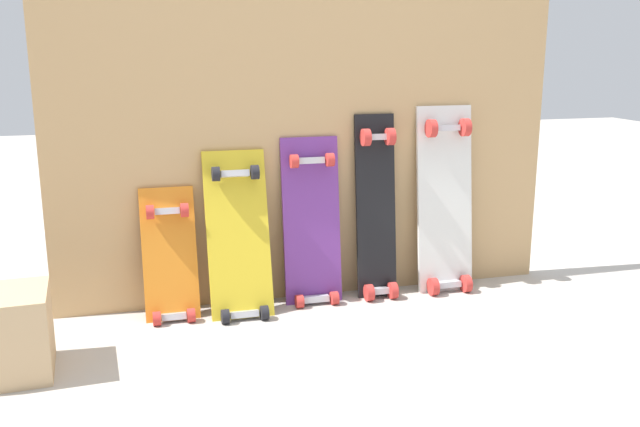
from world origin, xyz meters
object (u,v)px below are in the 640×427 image
Objects in this scene: skateboard_black at (377,214)px; skateboard_white at (445,207)px; skateboard_orange at (170,264)px; skateboard_yellow at (239,244)px; wooden_crate at (5,334)px; skateboard_purple at (312,230)px.

skateboard_black is 0.30m from skateboard_white.
skateboard_orange is 0.81× the size of skateboard_yellow.
skateboard_white is 1.70m from wooden_crate.
skateboard_yellow is 0.86m from wooden_crate.
wooden_crate is (-1.34, -0.38, -0.20)m from skateboard_black.
skateboard_yellow reaches higher than wooden_crate.
skateboard_yellow is 0.57m from skateboard_black.
skateboard_yellow is at bearing -177.07° from skateboard_white.
skateboard_yellow is (0.26, -0.02, 0.06)m from skateboard_orange.
skateboard_purple reaches higher than skateboard_yellow.
skateboard_purple is at bearing 2.55° from skateboard_orange.
skateboard_orange is 1.13m from skateboard_white.
skateboard_orange is 0.64m from wooden_crate.
skateboard_orange is 2.09× the size of wooden_crate.
skateboard_orange is 0.83m from skateboard_black.
skateboard_black is at bearing 179.64° from skateboard_white.
wooden_crate is at bearing -167.00° from skateboard_white.
skateboard_yellow is 0.30m from skateboard_purple.
skateboard_black reaches higher than skateboard_yellow.
skateboard_white is (0.30, -0.00, 0.01)m from skateboard_black.
skateboard_orange is at bearing -178.43° from skateboard_black.
skateboard_black is (0.27, -0.00, 0.05)m from skateboard_purple.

